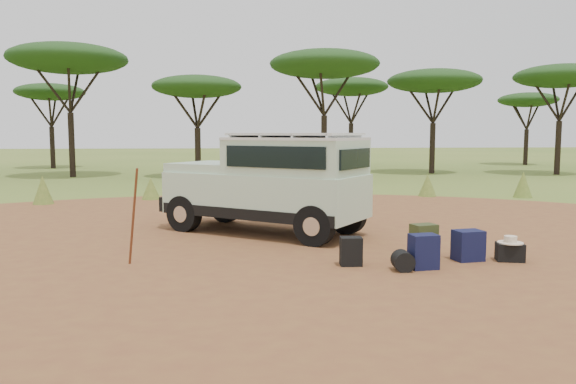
{
  "coord_description": "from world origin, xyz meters",
  "views": [
    {
      "loc": [
        -0.53,
        -8.79,
        2.09
      ],
      "look_at": [
        0.56,
        1.53,
        1.0
      ],
      "focal_mm": 35.0,
      "sensor_mm": 36.0,
      "label": 1
    }
  ],
  "objects": [
    {
      "name": "ground",
      "position": [
        0.0,
        0.0,
        0.0
      ],
      "size": [
        140.0,
        140.0,
        0.0
      ],
      "primitive_type": "plane",
      "color": "#566F27",
      "rests_on": "ground"
    },
    {
      "name": "stuff_sack",
      "position": [
        2.08,
        -0.66,
        0.16
      ],
      "size": [
        0.33,
        0.33,
        0.31
      ],
      "primitive_type": "cylinder",
      "rotation": [
        1.57,
        0.0,
        -0.05
      ],
      "color": "black",
      "rests_on": "ground"
    },
    {
      "name": "backpack_olive",
      "position": [
        2.73,
        0.27,
        0.28
      ],
      "size": [
        0.47,
        0.39,
        0.56
      ],
      "primitive_type": "cube",
      "rotation": [
        0.0,
        0.0,
        0.28
      ],
      "color": "#35411E",
      "rests_on": "ground"
    },
    {
      "name": "safari_vehicle",
      "position": [
        0.32,
        2.79,
        1.01
      ],
      "size": [
        4.43,
        3.88,
        2.09
      ],
      "rotation": [
        0.0,
        0.0,
        -0.63
      ],
      "color": "#B0CDAF",
      "rests_on": "ground"
    },
    {
      "name": "backpack_black",
      "position": [
        1.37,
        -0.24,
        0.23
      ],
      "size": [
        0.35,
        0.26,
        0.46
      ],
      "primitive_type": "cube",
      "rotation": [
        0.0,
        0.0,
        -0.05
      ],
      "color": "black",
      "rests_on": "ground"
    },
    {
      "name": "backpack_navy",
      "position": [
        2.44,
        -0.56,
        0.27
      ],
      "size": [
        0.45,
        0.34,
        0.54
      ],
      "primitive_type": "cube",
      "rotation": [
        0.0,
        0.0,
        0.12
      ],
      "color": "#12153B",
      "rests_on": "ground"
    },
    {
      "name": "grass_fringe",
      "position": [
        0.12,
        8.67,
        0.4
      ],
      "size": [
        36.6,
        1.6,
        0.9
      ],
      "color": "#566F27",
      "rests_on": "ground"
    },
    {
      "name": "walking_staff",
      "position": [
        -2.03,
        0.11,
        0.78
      ],
      "size": [
        0.26,
        0.32,
        1.56
      ],
      "primitive_type": "cylinder",
      "rotation": [
        0.21,
        0.0,
        0.64
      ],
      "color": "brown",
      "rests_on": "ground"
    },
    {
      "name": "acacia_treeline",
      "position": [
        0.75,
        19.81,
        4.87
      ],
      "size": [
        46.7,
        13.2,
        6.26
      ],
      "color": "black",
      "rests_on": "ground"
    },
    {
      "name": "safari_hat",
      "position": [
        4.03,
        -0.2,
        0.35
      ],
      "size": [
        0.41,
        0.41,
        0.12
      ],
      "color": "beige",
      "rests_on": "hard_case"
    },
    {
      "name": "duffel_navy",
      "position": [
        3.36,
        -0.09,
        0.25
      ],
      "size": [
        0.5,
        0.4,
        0.51
      ],
      "primitive_type": "cube",
      "rotation": [
        0.0,
        0.0,
        0.16
      ],
      "color": "#12153B",
      "rests_on": "ground"
    },
    {
      "name": "hard_case",
      "position": [
        4.03,
        -0.2,
        0.15
      ],
      "size": [
        0.49,
        0.4,
        0.3
      ],
      "primitive_type": "cube",
      "rotation": [
        0.0,
        0.0,
        -0.26
      ],
      "color": "black",
      "rests_on": "ground"
    },
    {
      "name": "dirt_clearing",
      "position": [
        0.0,
        0.0,
        0.0
      ],
      "size": [
        23.0,
        23.0,
        0.01
      ],
      "primitive_type": "cylinder",
      "color": "brown",
      "rests_on": "ground"
    }
  ]
}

